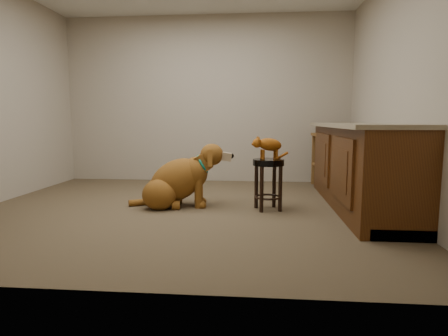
# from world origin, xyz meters

# --- Properties ---
(floor) EXTENTS (4.50, 4.00, 0.01)m
(floor) POSITION_xyz_m (0.00, 0.00, 0.00)
(floor) COLOR brown
(floor) RESTS_ON ground
(room_shell) EXTENTS (4.54, 4.04, 2.62)m
(room_shell) POSITION_xyz_m (0.00, 0.00, 1.68)
(room_shell) COLOR #A89B88
(room_shell) RESTS_ON ground
(cabinet_run) EXTENTS (0.70, 2.56, 0.94)m
(cabinet_run) POSITION_xyz_m (1.94, 0.30, 0.44)
(cabinet_run) COLOR #4D280D
(cabinet_run) RESTS_ON ground
(padded_stool) EXTENTS (0.35, 0.35, 0.56)m
(padded_stool) POSITION_xyz_m (0.94, 0.08, 0.40)
(padded_stool) COLOR black
(padded_stool) RESTS_ON ground
(wood_stool) EXTENTS (0.45, 0.45, 0.79)m
(wood_stool) POSITION_xyz_m (1.85, 1.65, 0.41)
(wood_stool) COLOR brown
(wood_stool) RESTS_ON ground
(golden_retriever) EXTENTS (1.20, 0.63, 0.76)m
(golden_retriever) POSITION_xyz_m (-0.08, 0.15, 0.28)
(golden_retriever) COLOR brown
(golden_retriever) RESTS_ON ground
(tabby_kitten) EXTENTS (0.41, 0.25, 0.28)m
(tabby_kitten) POSITION_xyz_m (0.93, 0.08, 0.71)
(tabby_kitten) COLOR #8C450E
(tabby_kitten) RESTS_ON padded_stool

